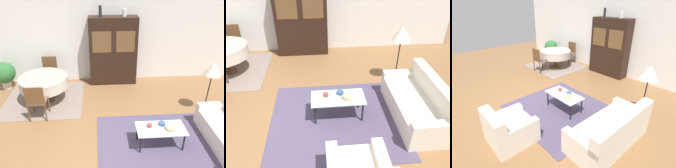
% 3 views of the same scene
% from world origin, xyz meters
% --- Properties ---
extents(ground_plane, '(14.00, 14.00, 0.00)m').
position_xyz_m(ground_plane, '(0.00, 0.00, 0.00)').
color(ground_plane, brown).
extents(wall_back, '(10.00, 0.06, 2.70)m').
position_xyz_m(wall_back, '(0.00, 3.63, 1.35)').
color(wall_back, white).
rests_on(wall_back, ground_plane).
extents(area_rug, '(2.52, 2.29, 0.01)m').
position_xyz_m(area_rug, '(1.08, 0.26, 0.01)').
color(area_rug, '#4C425B').
rests_on(area_rug, ground_plane).
extents(dining_rug, '(2.17, 2.01, 0.01)m').
position_xyz_m(dining_rug, '(-1.68, 2.37, 0.01)').
color(dining_rug, gray).
rests_on(dining_rug, ground_plane).
extents(coffee_table, '(1.01, 0.51, 0.44)m').
position_xyz_m(coffee_table, '(1.13, 0.35, 0.40)').
color(coffee_table, black).
rests_on(coffee_table, area_rug).
extents(display_cabinet, '(1.46, 0.47, 2.11)m').
position_xyz_m(display_cabinet, '(0.37, 3.35, 1.06)').
color(display_cabinet, black).
rests_on(display_cabinet, ground_plane).
extents(dining_table, '(1.30, 1.30, 0.73)m').
position_xyz_m(dining_table, '(-1.61, 2.33, 0.59)').
color(dining_table, brown).
rests_on(dining_table, dining_rug).
extents(dining_chair_near, '(0.44, 0.44, 0.94)m').
position_xyz_m(dining_chair_near, '(-1.61, 1.46, 0.55)').
color(dining_chair_near, brown).
rests_on(dining_chair_near, dining_rug).
extents(dining_chair_far, '(0.44, 0.44, 0.94)m').
position_xyz_m(dining_chair_far, '(-1.61, 3.20, 0.55)').
color(dining_chair_far, brown).
rests_on(dining_chair_far, dining_rug).
extents(floor_lamp, '(0.42, 0.42, 1.36)m').
position_xyz_m(floor_lamp, '(2.67, 1.54, 1.15)').
color(floor_lamp, black).
rests_on(floor_lamp, ground_plane).
extents(cup, '(0.10, 0.10, 0.07)m').
position_xyz_m(cup, '(0.91, 0.41, 0.48)').
color(cup, '#9E4238').
rests_on(cup, coffee_table).
extents(bowl, '(0.20, 0.20, 0.07)m').
position_xyz_m(bowl, '(1.31, 0.30, 0.48)').
color(bowl, tan).
rests_on(bowl, coffee_table).
extents(bowl_small, '(0.14, 0.14, 0.05)m').
position_xyz_m(bowl_small, '(1.18, 0.46, 0.48)').
color(bowl_small, '#33517A').
rests_on(bowl_small, coffee_table).
extents(vase_tall, '(0.09, 0.09, 0.31)m').
position_xyz_m(vase_tall, '(0.00, 3.35, 2.27)').
color(vase_tall, '#232328').
rests_on(vase_tall, display_cabinet).
extents(vase_short, '(0.13, 0.13, 0.22)m').
position_xyz_m(vase_short, '(0.69, 3.35, 2.22)').
color(vase_short, white).
rests_on(vase_short, display_cabinet).
extents(potted_plant, '(0.66, 0.66, 0.85)m').
position_xyz_m(potted_plant, '(-2.98, 3.14, 0.50)').
color(potted_plant, beige).
rests_on(potted_plant, ground_plane).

